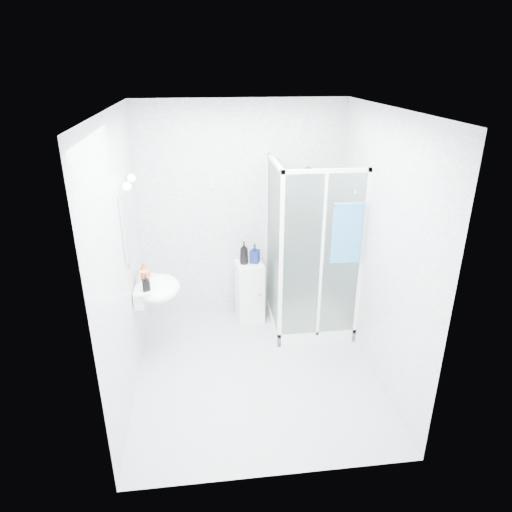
{
  "coord_description": "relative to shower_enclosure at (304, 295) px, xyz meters",
  "views": [
    {
      "loc": [
        -0.47,
        -3.84,
        2.96
      ],
      "look_at": [
        0.05,
        0.35,
        1.15
      ],
      "focal_mm": 32.0,
      "sensor_mm": 36.0,
      "label": 1
    }
  ],
  "objects": [
    {
      "name": "shampoo_bottle_a",
      "position": [
        -0.67,
        0.3,
        0.44
      ],
      "size": [
        0.11,
        0.11,
        0.28
      ],
      "primitive_type": "imported",
      "rotation": [
        0.0,
        0.0,
        0.05
      ],
      "color": "black",
      "rests_on": "storage_cabinet"
    },
    {
      "name": "wall_basin",
      "position": [
        -1.66,
        -0.32,
        0.35
      ],
      "size": [
        0.46,
        0.56,
        0.35
      ],
      "color": "white",
      "rests_on": "ground"
    },
    {
      "name": "wall_hooks",
      "position": [
        -0.92,
        0.49,
        1.17
      ],
      "size": [
        0.23,
        0.06,
        0.03
      ],
      "color": "silver",
      "rests_on": "room"
    },
    {
      "name": "soap_dispenser_black",
      "position": [
        -1.72,
        -0.47,
        0.5
      ],
      "size": [
        0.09,
        0.09,
        0.17
      ],
      "primitive_type": "imported",
      "rotation": [
        0.0,
        0.0,
        0.16
      ],
      "color": "black",
      "rests_on": "wall_basin"
    },
    {
      "name": "room",
      "position": [
        -0.67,
        -0.77,
        0.85
      ],
      "size": [
        2.4,
        2.6,
        2.6
      ],
      "color": "white",
      "rests_on": "ground"
    },
    {
      "name": "mirror",
      "position": [
        -1.85,
        -0.32,
        1.05
      ],
      "size": [
        0.02,
        0.6,
        0.7
      ],
      "primitive_type": "cube",
      "color": "white",
      "rests_on": "room"
    },
    {
      "name": "shower_enclosure",
      "position": [
        0.0,
        0.0,
        0.0
      ],
      "size": [
        0.9,
        0.95,
        2.0
      ],
      "color": "white",
      "rests_on": "ground"
    },
    {
      "name": "storage_cabinet",
      "position": [
        -0.61,
        0.29,
        -0.07
      ],
      "size": [
        0.34,
        0.35,
        0.75
      ],
      "rotation": [
        0.0,
        0.0,
        0.1
      ],
      "color": "white",
      "rests_on": "ground"
    },
    {
      "name": "vanity_lights",
      "position": [
        -1.8,
        -0.32,
        1.47
      ],
      "size": [
        0.1,
        0.4,
        0.08
      ],
      "color": "silver",
      "rests_on": "room"
    },
    {
      "name": "hand_towel",
      "position": [
        0.31,
        -0.4,
        0.92
      ],
      "size": [
        0.3,
        0.04,
        0.65
      ],
      "color": "#3179BA",
      "rests_on": "shower_enclosure"
    },
    {
      "name": "soap_dispenser_orange",
      "position": [
        -1.77,
        -0.21,
        0.5
      ],
      "size": [
        0.16,
        0.16,
        0.18
      ],
      "primitive_type": "imported",
      "rotation": [
        0.0,
        0.0,
        0.19
      ],
      "color": "#C94B17",
      "rests_on": "wall_basin"
    },
    {
      "name": "shampoo_bottle_b",
      "position": [
        -0.54,
        0.31,
        0.42
      ],
      "size": [
        0.14,
        0.14,
        0.23
      ],
      "primitive_type": "imported",
      "rotation": [
        0.0,
        0.0,
        -0.4
      ],
      "color": "#0D1650",
      "rests_on": "storage_cabinet"
    }
  ]
}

